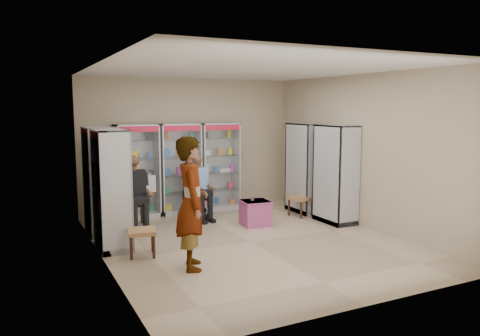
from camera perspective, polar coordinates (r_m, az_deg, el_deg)
name	(u,v)px	position (r m, az deg, el deg)	size (l,w,h in m)	color
floor	(250,242)	(8.35, 1.22, -8.99)	(6.00, 6.00, 0.00)	tan
room_shell	(250,130)	(8.02, 1.25, 4.63)	(5.02, 6.02, 3.01)	tan
cabinet_back_left	(137,171)	(10.21, -12.43, -0.39)	(0.90, 0.50, 2.00)	#A6A9AD
cabinet_back_mid	(180,169)	(10.48, -7.38, -0.08)	(0.90, 0.50, 2.00)	silver
cabinet_back_right	(219,166)	(10.82, -2.62, 0.21)	(0.90, 0.50, 2.00)	#B9BCC1
cabinet_right_far	(305,168)	(10.62, 7.95, 0.01)	(0.50, 0.90, 2.00)	#ADAFB4
cabinet_right_near	(336,174)	(9.74, 11.58, -0.75)	(0.50, 0.90, 2.00)	#A5A9AC
cabinet_left_far	(100,180)	(9.13, -16.70, -1.45)	(0.50, 0.90, 2.00)	#B4B6BC
cabinet_left_near	(112,190)	(8.06, -15.38, -2.56)	(0.50, 0.90, 2.00)	#A1A4A8
wooden_chair	(134,203)	(9.54, -12.74, -4.17)	(0.42, 0.42, 0.94)	black
seated_customer	(135,193)	(9.46, -12.71, -3.04)	(0.44, 0.60, 1.34)	black
office_chair	(197,195)	(9.96, -5.32, -3.35)	(0.55, 0.55, 1.00)	black
seated_shopkeeper	(197,189)	(9.89, -5.22, -2.62)	(0.42, 0.58, 1.28)	#629DC1
pink_trunk	(255,213)	(9.42, 1.87, -5.50)	(0.52, 0.50, 0.50)	#A04085
tea_glass	(252,198)	(9.39, 1.50, -3.65)	(0.07, 0.07, 0.10)	#5F2608
woven_stool_a	(300,206)	(10.31, 7.33, -4.65)	(0.43, 0.43, 0.43)	#A37544
woven_stool_b	(142,243)	(7.70, -11.84, -8.90)	(0.43, 0.43, 0.43)	#A68046
standing_man	(192,203)	(6.85, -5.92, -4.29)	(0.71, 0.47, 1.95)	gray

